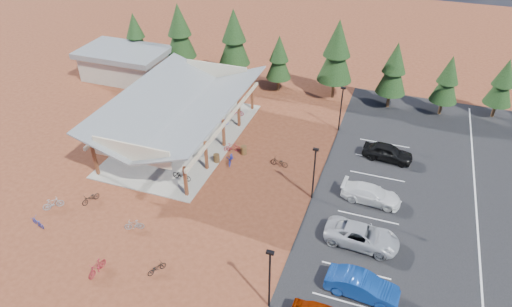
% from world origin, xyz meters
% --- Properties ---
extents(ground, '(140.00, 140.00, 0.00)m').
position_xyz_m(ground, '(0.00, 0.00, 0.00)').
color(ground, '#5F2C19').
rests_on(ground, ground).
extents(asphalt_lot, '(27.00, 44.00, 0.04)m').
position_xyz_m(asphalt_lot, '(18.50, 3.00, 0.02)').
color(asphalt_lot, black).
rests_on(asphalt_lot, ground).
extents(concrete_pad, '(10.60, 18.60, 0.10)m').
position_xyz_m(concrete_pad, '(-10.00, 7.00, 0.05)').
color(concrete_pad, gray).
rests_on(concrete_pad, ground).
extents(bike_pavilion, '(11.65, 19.40, 4.97)m').
position_xyz_m(bike_pavilion, '(-10.00, 7.00, 3.82)').
color(bike_pavilion, '#592E19').
rests_on(bike_pavilion, concrete_pad).
extents(outbuilding, '(11.00, 7.00, 3.90)m').
position_xyz_m(outbuilding, '(-24.00, 18.00, 2.03)').
color(outbuilding, '#ADA593').
rests_on(outbuilding, ground).
extents(lamp_post_0, '(0.50, 0.25, 5.14)m').
position_xyz_m(lamp_post_0, '(5.00, -10.00, 2.98)').
color(lamp_post_0, black).
rests_on(lamp_post_0, ground).
extents(lamp_post_1, '(0.50, 0.25, 5.14)m').
position_xyz_m(lamp_post_1, '(5.00, 2.00, 2.98)').
color(lamp_post_1, black).
rests_on(lamp_post_1, ground).
extents(lamp_post_2, '(0.50, 0.25, 5.14)m').
position_xyz_m(lamp_post_2, '(5.00, 14.00, 2.98)').
color(lamp_post_2, black).
rests_on(lamp_post_2, ground).
extents(trash_bin_0, '(0.60, 0.60, 0.90)m').
position_xyz_m(trash_bin_0, '(-4.98, 4.12, 0.45)').
color(trash_bin_0, '#50381C').
rests_on(trash_bin_0, ground).
extents(trash_bin_1, '(0.60, 0.60, 0.90)m').
position_xyz_m(trash_bin_1, '(-3.02, 6.36, 0.45)').
color(trash_bin_1, '#50381C').
rests_on(trash_bin_1, ground).
extents(pine_0, '(3.21, 3.21, 7.47)m').
position_xyz_m(pine_0, '(-24.38, 21.88, 4.56)').
color(pine_0, '#382314').
rests_on(pine_0, ground).
extents(pine_1, '(3.98, 3.98, 9.26)m').
position_xyz_m(pine_1, '(-17.82, 22.16, 5.66)').
color(pine_1, '#382314').
rests_on(pine_1, ground).
extents(pine_2, '(3.97, 3.97, 9.26)m').
position_xyz_m(pine_2, '(-10.35, 22.44, 5.66)').
color(pine_2, '#382314').
rests_on(pine_2, ground).
extents(pine_3, '(3.04, 3.04, 7.09)m').
position_xyz_m(pine_3, '(-4.04, 21.15, 4.32)').
color(pine_3, '#382314').
rests_on(pine_3, ground).
extents(pine_4, '(4.13, 4.13, 9.63)m').
position_xyz_m(pine_4, '(2.77, 21.53, 5.88)').
color(pine_4, '#382314').
rests_on(pine_4, ground).
extents(pine_5, '(3.40, 3.40, 7.91)m').
position_xyz_m(pine_5, '(9.39, 21.23, 4.83)').
color(pine_5, '#382314').
rests_on(pine_5, ground).
extents(pine_6, '(3.03, 3.03, 7.05)m').
position_xyz_m(pine_6, '(15.18, 21.51, 4.30)').
color(pine_6, '#382314').
rests_on(pine_6, ground).
extents(pine_7, '(2.99, 2.99, 6.96)m').
position_xyz_m(pine_7, '(20.84, 22.84, 4.24)').
color(pine_7, '#382314').
rests_on(pine_7, ground).
extents(bike_0, '(1.92, 1.17, 0.95)m').
position_xyz_m(bike_0, '(-11.70, 1.93, 0.58)').
color(bike_0, black).
rests_on(bike_0, concrete_pad).
extents(bike_1, '(1.73, 0.71, 1.01)m').
position_xyz_m(bike_1, '(-13.36, 3.78, 0.60)').
color(bike_1, gray).
rests_on(bike_1, concrete_pad).
extents(bike_2, '(1.63, 0.62, 0.84)m').
position_xyz_m(bike_2, '(-13.64, 10.52, 0.52)').
color(bike_2, navy).
rests_on(bike_2, concrete_pad).
extents(bike_3, '(1.65, 0.63, 0.97)m').
position_xyz_m(bike_3, '(-13.48, 14.80, 0.58)').
color(bike_3, maroon).
rests_on(bike_3, concrete_pad).
extents(bike_4, '(1.96, 0.82, 1.00)m').
position_xyz_m(bike_4, '(-6.81, 0.41, 0.60)').
color(bike_4, black).
rests_on(bike_4, concrete_pad).
extents(bike_5, '(1.85, 0.55, 1.11)m').
position_xyz_m(bike_5, '(-7.26, 4.34, 0.65)').
color(bike_5, gray).
rests_on(bike_5, concrete_pad).
extents(bike_6, '(1.74, 0.89, 0.87)m').
position_xyz_m(bike_6, '(-7.36, 10.77, 0.54)').
color(bike_6, '#25329E').
rests_on(bike_6, concrete_pad).
extents(bike_7, '(1.54, 0.56, 0.91)m').
position_xyz_m(bike_7, '(-6.44, 13.29, 0.55)').
color(bike_7, maroon).
rests_on(bike_7, concrete_pad).
extents(bike_8, '(1.13, 1.79, 0.89)m').
position_xyz_m(bike_8, '(-12.77, -4.97, 0.44)').
color(bike_8, black).
rests_on(bike_8, ground).
extents(bike_9, '(1.52, 1.62, 1.04)m').
position_xyz_m(bike_9, '(-15.25, -6.70, 0.52)').
color(bike_9, gray).
rests_on(bike_9, ground).
extents(bike_10, '(1.61, 0.93, 0.80)m').
position_xyz_m(bike_10, '(-14.95, -8.92, 0.40)').
color(bike_10, navy).
rests_on(bike_10, ground).
extents(bike_11, '(0.66, 1.86, 1.09)m').
position_xyz_m(bike_11, '(-7.48, -11.40, 0.55)').
color(bike_11, maroon).
rests_on(bike_11, ground).
extents(bike_12, '(1.19, 1.58, 0.79)m').
position_xyz_m(bike_12, '(-3.51, -9.91, 0.40)').
color(bike_12, black).
rests_on(bike_12, ground).
extents(bike_13, '(1.62, 1.09, 0.95)m').
position_xyz_m(bike_13, '(-7.42, -6.63, 0.47)').
color(bike_13, gray).
rests_on(bike_13, ground).
extents(bike_14, '(1.09, 1.99, 0.99)m').
position_xyz_m(bike_14, '(-3.65, 4.49, 0.50)').
color(bike_14, '#202C9D').
rests_on(bike_14, ground).
extents(bike_15, '(1.68, 1.10, 0.98)m').
position_xyz_m(bike_15, '(-4.29, 6.39, 0.49)').
color(bike_15, maroon).
rests_on(bike_15, ground).
extents(bike_16, '(1.79, 0.73, 0.92)m').
position_xyz_m(bike_16, '(0.91, 5.54, 0.46)').
color(bike_16, black).
rests_on(bike_16, ground).
extents(car_1, '(5.09, 2.09, 1.64)m').
position_xyz_m(car_1, '(10.65, -6.99, 0.86)').
color(car_1, navy).
rests_on(car_1, asphalt_lot).
extents(car_2, '(5.80, 2.91, 1.58)m').
position_xyz_m(car_2, '(9.89, -2.16, 0.83)').
color(car_2, '#B1B3BA').
rests_on(car_2, asphalt_lot).
extents(car_3, '(5.16, 2.34, 1.47)m').
position_xyz_m(car_3, '(9.86, 3.22, 0.77)').
color(car_3, white).
rests_on(car_3, asphalt_lot).
extents(car_4, '(4.87, 2.25, 1.62)m').
position_xyz_m(car_4, '(10.50, 10.15, 0.85)').
color(car_4, black).
rests_on(car_4, asphalt_lot).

